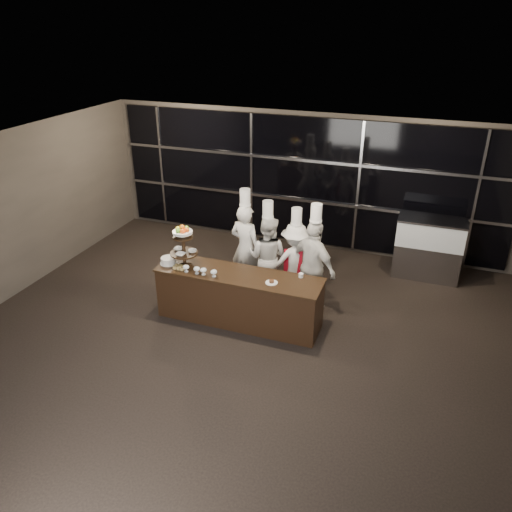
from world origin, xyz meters
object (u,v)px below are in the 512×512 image
(buffet_counter, at_px, (239,297))
(chef_a, at_px, (246,247))
(display_stand, at_px, (183,243))
(layer_cake, at_px, (168,260))
(chef_b, at_px, (267,256))
(chef_c, at_px, (295,261))
(display_case, at_px, (429,246))
(chef_d, at_px, (313,266))

(buffet_counter, xyz_separation_m, chef_a, (-0.30, 1.10, 0.42))
(display_stand, height_order, chef_a, chef_a)
(layer_cake, height_order, chef_b, chef_b)
(chef_c, bearing_deg, chef_b, -168.87)
(display_case, bearing_deg, display_stand, -144.57)
(display_case, bearing_deg, chef_a, -152.32)
(layer_cake, distance_m, chef_d, 2.52)
(display_stand, bearing_deg, layer_cake, -170.15)
(layer_cake, bearing_deg, chef_a, 49.39)
(buffet_counter, xyz_separation_m, chef_c, (0.65, 1.14, 0.28))
(display_stand, bearing_deg, buffet_counter, 0.01)
(chef_c, distance_m, chef_d, 0.54)
(chef_b, xyz_separation_m, chef_c, (0.50, 0.10, -0.05))
(chef_a, height_order, chef_b, chef_a)
(chef_b, bearing_deg, chef_d, -13.56)
(chef_d, bearing_deg, layer_cake, -159.84)
(display_case, xyz_separation_m, chef_d, (-1.85, -1.98, 0.18))
(buffet_counter, distance_m, chef_d, 1.41)
(chef_a, relative_size, chef_b, 1.08)
(chef_b, bearing_deg, layer_cake, -142.88)
(buffet_counter, height_order, chef_a, chef_a)
(chef_b, height_order, chef_c, chef_b)
(display_stand, distance_m, chef_c, 2.09)
(display_stand, height_order, chef_b, chef_b)
(buffet_counter, bearing_deg, chef_d, 37.26)
(buffet_counter, distance_m, chef_b, 1.10)
(chef_a, bearing_deg, buffet_counter, -74.70)
(buffet_counter, bearing_deg, chef_c, 60.14)
(display_stand, relative_size, layer_cake, 2.48)
(chef_a, bearing_deg, chef_c, 2.28)
(layer_cake, distance_m, chef_c, 2.29)
(display_stand, distance_m, chef_b, 1.64)
(chef_a, bearing_deg, layer_cake, -130.61)
(chef_c, bearing_deg, layer_cake, -148.52)
(layer_cake, relative_size, display_case, 0.23)
(display_case, xyz_separation_m, chef_c, (-2.27, -1.65, 0.06))
(display_stand, relative_size, display_case, 0.58)
(display_stand, bearing_deg, chef_c, 34.54)
(display_case, relative_size, chef_a, 0.64)
(display_stand, distance_m, layer_cake, 0.47)
(display_stand, bearing_deg, chef_d, 21.50)
(chef_d, bearing_deg, chef_b, 166.44)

